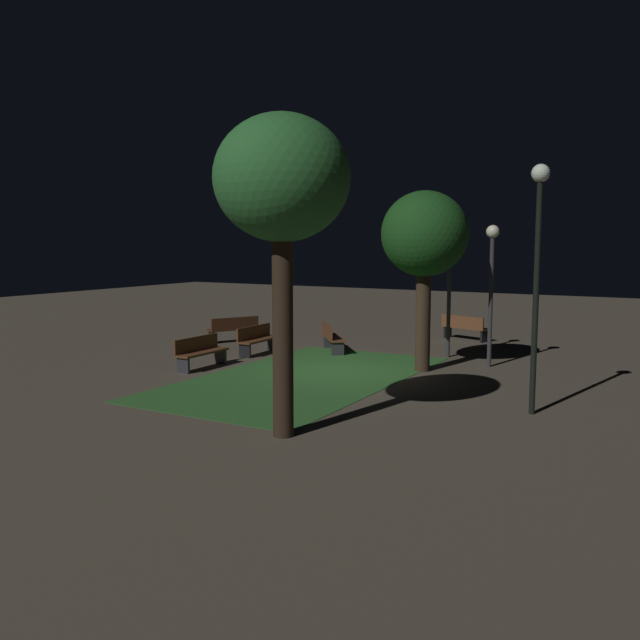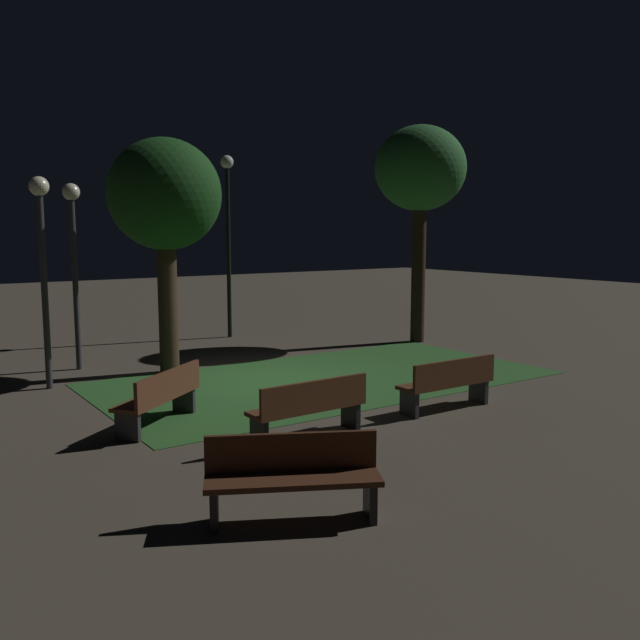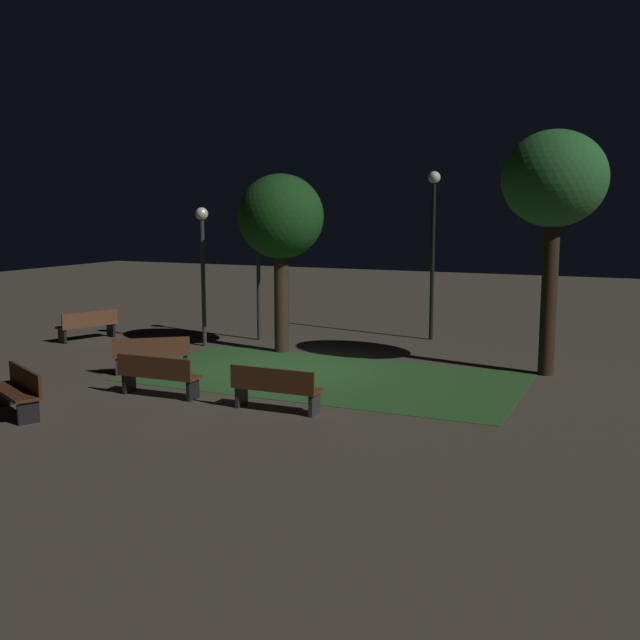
% 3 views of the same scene
% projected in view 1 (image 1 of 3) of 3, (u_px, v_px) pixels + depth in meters
% --- Properties ---
extents(ground_plane, '(60.00, 60.00, 0.00)m').
position_uv_depth(ground_plane, '(333.00, 372.00, 18.02)').
color(ground_plane, '#4C4438').
extents(grass_lawn, '(8.98, 4.78, 0.01)m').
position_uv_depth(grass_lawn, '(303.00, 377.00, 17.24)').
color(grass_lawn, '#2D6028').
rests_on(grass_lawn, ground).
extents(bench_by_lamp, '(1.81, 0.52, 0.88)m').
position_uv_depth(bench_by_lamp, '(257.00, 339.00, 20.84)').
color(bench_by_lamp, '#512D19').
rests_on(bench_by_lamp, ground).
extents(bench_path_side, '(1.80, 0.48, 0.88)m').
position_uv_depth(bench_path_side, '(200.00, 351.00, 18.45)').
color(bench_path_side, '#512D19').
rests_on(bench_path_side, ground).
extents(bench_front_right, '(1.72, 1.48, 0.88)m').
position_uv_depth(bench_front_right, '(331.00, 337.00, 21.27)').
color(bench_front_right, brown).
rests_on(bench_front_right, ground).
extents(bench_near_trees, '(1.82, 1.25, 0.88)m').
position_uv_depth(bench_near_trees, '(234.00, 328.00, 23.32)').
color(bench_near_trees, '#422314').
rests_on(bench_near_trees, ground).
extents(bench_front_left, '(1.05, 1.86, 0.88)m').
position_uv_depth(bench_front_left, '(464.00, 327.00, 23.75)').
color(bench_front_left, brown).
rests_on(bench_front_left, ground).
extents(tree_left_canopy, '(2.31, 2.31, 4.85)m').
position_uv_depth(tree_left_canopy, '(425.00, 237.00, 17.71)').
color(tree_left_canopy, '#38281C').
rests_on(tree_left_canopy, ground).
extents(tree_back_right, '(2.39, 2.39, 5.70)m').
position_uv_depth(tree_back_right, '(282.00, 184.00, 11.51)').
color(tree_back_right, '#2D2116').
rests_on(tree_back_right, ground).
extents(lamp_post_plaza_west, '(0.36, 0.36, 5.01)m').
position_uv_depth(lamp_post_plaza_west, '(538.00, 249.00, 13.19)').
color(lamp_post_plaza_west, black).
rests_on(lamp_post_plaza_west, ground).
extents(lamp_post_plaza_east, '(0.36, 0.36, 3.95)m').
position_uv_depth(lamp_post_plaza_east, '(492.00, 269.00, 18.41)').
color(lamp_post_plaza_east, '#333338').
rests_on(lamp_post_plaza_east, ground).
extents(lamp_post_path_center, '(0.36, 0.36, 3.96)m').
position_uv_depth(lamp_post_path_center, '(450.00, 267.00, 19.97)').
color(lamp_post_path_center, '#333338').
rests_on(lamp_post_path_center, ground).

